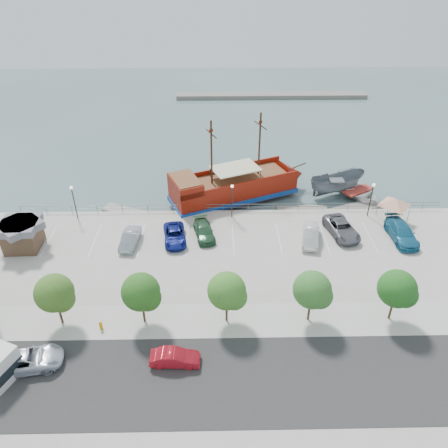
{
  "coord_description": "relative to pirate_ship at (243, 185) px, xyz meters",
  "views": [
    {
      "loc": [
        -1.7,
        -36.65,
        27.57
      ],
      "look_at": [
        -1.0,
        2.0,
        2.0
      ],
      "focal_mm": 35.0,
      "sensor_mm": 36.0,
      "label": 1
    }
  ],
  "objects": [
    {
      "name": "street_van",
      "position": [
        -17.85,
        -26.96,
        -0.23
      ],
      "size": [
        5.62,
        3.37,
        1.46
      ],
      "primitive_type": "imported",
      "rotation": [
        0.0,
        0.0,
        1.76
      ],
      "color": "silver",
      "rests_on": "street"
    },
    {
      "name": "tree_d",
      "position": [
        -2.48,
        -22.52,
        2.33
      ],
      "size": [
        3.3,
        3.2,
        5.0
      ],
      "color": "#473321",
      "rests_on": "sidewalk"
    },
    {
      "name": "shed",
      "position": [
        -23.72,
        -11.45,
        0.7
      ],
      "size": [
        3.9,
        3.9,
        3.12
      ],
      "rotation": [
        0.0,
        0.0,
        0.03
      ],
      "color": "#4E3726",
      "rests_on": "land_slab"
    },
    {
      "name": "tree_c",
      "position": [
        -9.48,
        -22.52,
        2.33
      ],
      "size": [
        3.3,
        3.2,
        5.0
      ],
      "color": "#473321",
      "rests_on": "sidewalk"
    },
    {
      "name": "parked_car_b",
      "position": [
        -12.64,
        -11.14,
        -0.26
      ],
      "size": [
        1.92,
        4.42,
        1.41
      ],
      "primitive_type": "imported",
      "rotation": [
        0.0,
        0.0,
        -0.1
      ],
      "color": "#909BA4",
      "rests_on": "land_slab"
    },
    {
      "name": "pirate_ship",
      "position": [
        0.0,
        0.0,
        0.0
      ],
      "size": [
        18.75,
        11.8,
        11.72
      ],
      "rotation": [
        0.0,
        0.0,
        0.41
      ],
      "color": "maroon",
      "rests_on": "ground"
    },
    {
      "name": "patrol_boat",
      "position": [
        12.19,
        0.75,
        -0.49
      ],
      "size": [
        8.13,
        4.94,
        2.95
      ],
      "primitive_type": "imported",
      "rotation": [
        0.0,
        0.0,
        1.86
      ],
      "color": "slate",
      "rests_on": "ground"
    },
    {
      "name": "lamp_post_right",
      "position": [
        14.37,
        -5.94,
        1.98
      ],
      "size": [
        0.36,
        0.36,
        4.28
      ],
      "color": "black",
      "rests_on": "land_slab"
    },
    {
      "name": "ground",
      "position": [
        -1.63,
        -12.44,
        -1.96
      ],
      "size": [
        160.0,
        160.0,
        0.0
      ],
      "primitive_type": "plane",
      "color": "#425C60"
    },
    {
      "name": "far_shore",
      "position": [
        8.37,
        42.56,
        -1.56
      ],
      "size": [
        40.0,
        3.0,
        0.8
      ],
      "primitive_type": "cube",
      "color": "slate",
      "rests_on": "ground"
    },
    {
      "name": "parked_car_c",
      "position": [
        -7.95,
        -10.56,
        -0.28
      ],
      "size": [
        2.92,
        5.16,
        1.36
      ],
      "primitive_type": "imported",
      "rotation": [
        0.0,
        0.0,
        0.14
      ],
      "color": "navy",
      "rests_on": "land_slab"
    },
    {
      "name": "lamp_post_left",
      "position": [
        -19.63,
        -5.94,
        1.98
      ],
      "size": [
        0.36,
        0.36,
        4.28
      ],
      "color": "black",
      "rests_on": "land_slab"
    },
    {
      "name": "parked_car_h",
      "position": [
        16.57,
        -10.69,
        -0.14
      ],
      "size": [
        2.55,
        5.76,
        1.64
      ],
      "primitive_type": "imported",
      "rotation": [
        0.0,
        0.0,
        0.04
      ],
      "color": "#1E6B91",
      "rests_on": "land_slab"
    },
    {
      "name": "tree_e",
      "position": [
        4.52,
        -22.52,
        2.33
      ],
      "size": [
        3.3,
        3.2,
        5.0
      ],
      "color": "#473321",
      "rests_on": "sidewalk"
    },
    {
      "name": "canopy_tent",
      "position": [
        16.75,
        -7.04,
        2.0
      ],
      "size": [
        4.26,
        4.26,
        3.4
      ],
      "rotation": [
        0.0,
        0.0,
        0.04
      ],
      "color": "slate",
      "rests_on": "land_slab"
    },
    {
      "name": "tree_f",
      "position": [
        11.52,
        -22.52,
        2.33
      ],
      "size": [
        3.3,
        3.2,
        5.0
      ],
      "color": "#473321",
      "rests_on": "sidewalk"
    },
    {
      "name": "street",
      "position": [
        -1.63,
        -28.44,
        -0.95
      ],
      "size": [
        100.0,
        8.0,
        0.04
      ],
      "primitive_type": "cube",
      "color": "#2A2A2A",
      "rests_on": "land_slab"
    },
    {
      "name": "dock_mid",
      "position": [
        7.23,
        -3.24,
        -1.78
      ],
      "size": [
        6.24,
        1.81,
        0.36
      ],
      "primitive_type": "cube",
      "rotation": [
        0.0,
        0.0,
        -0.01
      ],
      "color": "gray",
      "rests_on": "ground"
    },
    {
      "name": "speedboat",
      "position": [
        14.87,
        -0.04,
        -1.29
      ],
      "size": [
        7.31,
        7.96,
        1.35
      ],
      "primitive_type": "imported",
      "rotation": [
        0.0,
        0.0,
        0.53
      ],
      "color": "silver",
      "rests_on": "ground"
    },
    {
      "name": "parked_car_f",
      "position": [
        6.65,
        -10.93,
        -0.19
      ],
      "size": [
        2.54,
        4.92,
        1.54
      ],
      "primitive_type": "imported",
      "rotation": [
        0.0,
        0.0,
        -0.2
      ],
      "color": "silver",
      "rests_on": "land_slab"
    },
    {
      "name": "lamp_post_mid",
      "position": [
        -1.63,
        -5.94,
        1.98
      ],
      "size": [
        0.36,
        0.36,
        4.28
      ],
      "color": "black",
      "rests_on": "land_slab"
    },
    {
      "name": "street_sedan",
      "position": [
        -6.68,
        -26.87,
        -0.33
      ],
      "size": [
        3.9,
        1.49,
        1.27
      ],
      "primitive_type": "imported",
      "rotation": [
        0.0,
        0.0,
        1.53
      ],
      "color": "#B41522",
      "rests_on": "street"
    },
    {
      "name": "parked_car_d",
      "position": [
        -4.8,
        -9.8,
        -0.28
      ],
      "size": [
        2.82,
        4.97,
        1.36
      ],
      "primitive_type": "imported",
      "rotation": [
        0.0,
        0.0,
        0.21
      ],
      "color": "#2D5B3A",
      "rests_on": "land_slab"
    },
    {
      "name": "tree_b",
      "position": [
        -16.48,
        -22.52,
        2.33
      ],
      "size": [
        3.3,
        3.2,
        5.0
      ],
      "color": "#473321",
      "rests_on": "sidewalk"
    },
    {
      "name": "seawall_railing",
      "position": [
        -1.63,
        -4.64,
        -0.44
      ],
      "size": [
        50.0,
        0.06,
        1.0
      ],
      "color": "#5B5F61",
      "rests_on": "land_slab"
    },
    {
      "name": "dock_west",
      "position": [
        -14.51,
        -3.24,
        -1.79
      ],
      "size": [
        6.35,
        4.1,
        0.35
      ],
      "primitive_type": "cube",
      "rotation": [
        0.0,
        0.0,
        -0.42
      ],
      "color": "gray",
      "rests_on": "ground"
    },
    {
      "name": "fire_hydrant",
      "position": [
        -13.15,
        -23.24,
        -0.52
      ],
      "size": [
        0.28,
        0.28,
        0.82
      ],
      "rotation": [
        0.0,
        0.0,
        0.42
      ],
      "color": "#CB8402",
      "rests_on": "sidewalk"
    },
    {
      "name": "sidewalk",
      "position": [
        -1.63,
        -22.44,
        -0.95
      ],
      "size": [
        100.0,
        4.0,
        0.05
      ],
      "primitive_type": "cube",
      "color": "#B2B1AA",
      "rests_on": "land_slab"
    },
    {
      "name": "dock_east",
      "position": [
        13.54,
        -3.24,
        -1.75
      ],
      "size": [
        7.87,
        4.97,
        0.44
      ],
      "primitive_type": "cube",
      "rotation": [
        0.0,
        0.0,
        0.4
      ],
      "color": "slate",
      "rests_on": "ground"
    },
    {
      "name": "parked_car_g",
      "position": [
        10.31,
        -9.7,
        -0.2
      ],
      "size": [
        3.62,
        5.91,
        1.53
      ],
      "primitive_type": "imported",
      "rotation": [
        0.0,
        0.0,
        0.21
      ],
      "color": "slate",
      "rests_on": "land_slab"
    }
  ]
}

